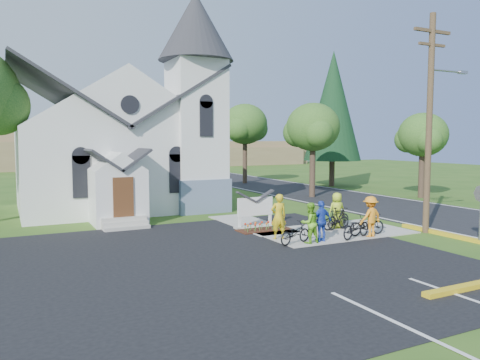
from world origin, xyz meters
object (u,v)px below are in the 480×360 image
bike_3 (336,220)px  bike_4 (367,224)px  church_sign (255,207)px  bike_1 (339,218)px  cyclist_2 (321,221)px  cyclist_3 (370,216)px  cyclist_1 (310,223)px  cyclist_4 (337,210)px  bike_0 (295,233)px  bike_2 (356,227)px  cyclist_0 (279,216)px  utility_pole (430,116)px

bike_3 → bike_4: bearing=-167.1°
bike_3 → church_sign: bearing=48.4°
bike_1 → cyclist_2: bearing=109.3°
church_sign → bike_3: bearing=-39.1°
cyclist_3 → cyclist_2: bearing=-8.7°
cyclist_1 → cyclist_4: bearing=-146.9°
cyclist_1 → bike_1: 3.58m
bike_0 → bike_4: 3.85m
cyclist_4 → cyclist_3: bearing=101.3°
bike_2 → bike_0: bearing=66.8°
bike_1 → bike_4: (0.20, -1.71, -0.05)m
cyclist_0 → cyclist_4: 3.89m
bike_1 → bike_3: size_ratio=1.13×
cyclist_0 → bike_1: (3.74, 0.59, -0.44)m
utility_pole → bike_4: bearing=168.5°
cyclist_3 → bike_3: size_ratio=1.15×
utility_pole → bike_2: utility_pole is taller
cyclist_4 → bike_4: (0.14, -1.93, -0.38)m
cyclist_0 → cyclist_2: (1.34, -1.27, -0.11)m
bike_3 → cyclist_1: bearing=120.0°
cyclist_3 → utility_pole: bearing=169.9°
utility_pole → cyclist_0: size_ratio=5.11×
bike_1 → utility_pole: bearing=-143.9°
utility_pole → cyclist_3: (-3.17, 0.30, -4.45)m
utility_pole → cyclist_4: 6.09m
bike_2 → bike_4: bike_2 is taller
bike_2 → bike_4: 0.95m
bike_2 → cyclist_4: 2.41m
cyclist_0 → cyclist_4: cyclist_0 is taller
bike_0 → cyclist_3: (3.77, -0.30, 0.45)m
cyclist_2 → cyclist_4: size_ratio=1.00×
church_sign → bike_4: size_ratio=1.19×
bike_1 → cyclist_2: cyclist_2 is taller
utility_pole → cyclist_1: utility_pole is taller
bike_4 → utility_pole: bearing=-96.9°
cyclist_1 → bike_4: (3.23, 0.18, -0.36)m
church_sign → bike_0: size_ratio=1.29×
church_sign → cyclist_2: bearing=-78.3°
cyclist_2 → bike_4: (2.61, 0.15, -0.38)m
cyclist_0 → cyclist_2: bearing=145.0°
utility_pole → cyclist_0: utility_pole is taller
cyclist_0 → cyclist_1: 1.48m
bike_3 → bike_4: size_ratio=0.85×
bike_1 → bike_2: size_ratio=0.92×
cyclist_0 → bike_4: (3.95, -1.12, -0.49)m
bike_1 → cyclist_2: 3.06m
utility_pole → bike_0: (-6.93, 0.60, -4.90)m
utility_pole → church_sign: bearing=144.4°
cyclist_1 → cyclist_4: cyclist_4 is taller
bike_3 → cyclist_4: cyclist_4 is taller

